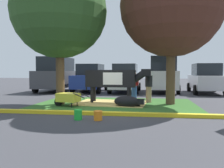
# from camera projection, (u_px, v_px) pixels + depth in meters

# --- Properties ---
(ground_plane) EXTENTS (80.00, 80.00, 0.00)m
(ground_plane) POSITION_uv_depth(u_px,v_px,m) (101.00, 110.00, 9.35)
(ground_plane) COLOR #38383D
(grass_island) EXTENTS (7.19, 5.06, 0.02)m
(grass_island) POSITION_uv_depth(u_px,v_px,m) (115.00, 104.00, 10.90)
(grass_island) COLOR #2D5B23
(grass_island) RESTS_ON ground
(curb_yellow) EXTENTS (8.39, 0.24, 0.12)m
(curb_yellow) POSITION_uv_depth(u_px,v_px,m) (105.00, 113.00, 8.25)
(curb_yellow) COLOR yellow
(curb_yellow) RESTS_ON ground
(hay_bedding) EXTENTS (3.42, 2.71, 0.04)m
(hay_bedding) POSITION_uv_depth(u_px,v_px,m) (111.00, 103.00, 11.18)
(hay_bedding) COLOR tan
(hay_bedding) RESTS_ON ground
(shade_tree_left) EXTENTS (4.25, 4.25, 6.33)m
(shade_tree_left) POSITION_uv_depth(u_px,v_px,m) (59.00, 11.00, 10.67)
(shade_tree_left) COLOR #4C3823
(shade_tree_left) RESTS_ON ground
(shade_tree_right) EXTENTS (4.62, 4.62, 6.77)m
(shade_tree_right) POSITION_uv_depth(u_px,v_px,m) (172.00, 5.00, 10.64)
(shade_tree_right) COLOR #4C3823
(shade_tree_right) RESTS_ON ground
(cow_holstein) EXTENTS (3.14, 0.78, 1.61)m
(cow_holstein) POSITION_uv_depth(u_px,v_px,m) (113.00, 79.00, 11.30)
(cow_holstein) COLOR black
(cow_holstein) RESTS_ON ground
(calf_lying) EXTENTS (1.33, 0.67, 0.48)m
(calf_lying) POSITION_uv_depth(u_px,v_px,m) (128.00, 102.00, 10.06)
(calf_lying) COLOR black
(calf_lying) RESTS_ON ground
(person_handler) EXTENTS (0.47, 0.34, 1.52)m
(person_handler) POSITION_uv_depth(u_px,v_px,m) (134.00, 85.00, 12.19)
(person_handler) COLOR #23478C
(person_handler) RESTS_ON ground
(person_visitor_near) EXTENTS (0.34, 0.52, 1.52)m
(person_visitor_near) POSITION_uv_depth(u_px,v_px,m) (149.00, 86.00, 11.43)
(person_visitor_near) COLOR #9E7F5B
(person_visitor_near) RESTS_ON ground
(wheelbarrow) EXTENTS (1.62, 0.86, 0.63)m
(wheelbarrow) POSITION_uv_depth(u_px,v_px,m) (68.00, 98.00, 10.19)
(wheelbarrow) COLOR gold
(wheelbarrow) RESTS_ON ground
(bucket_green) EXTENTS (0.28, 0.28, 0.32)m
(bucket_green) POSITION_uv_depth(u_px,v_px,m) (78.00, 114.00, 7.47)
(bucket_green) COLOR green
(bucket_green) RESTS_ON ground
(bucket_orange) EXTENTS (0.29, 0.29, 0.29)m
(bucket_orange) POSITION_uv_depth(u_px,v_px,m) (98.00, 115.00, 7.40)
(bucket_orange) COLOR orange
(bucket_orange) RESTS_ON ground
(suv_dark_grey) EXTENTS (2.22, 4.65, 2.52)m
(suv_dark_grey) POSITION_uv_depth(u_px,v_px,m) (57.00, 74.00, 17.82)
(suv_dark_grey) COLOR #3D3D42
(suv_dark_grey) RESTS_ON ground
(sedan_blue) EXTENTS (2.11, 4.45, 2.02)m
(sedan_blue) POSITION_uv_depth(u_px,v_px,m) (91.00, 78.00, 17.53)
(sedan_blue) COLOR navy
(sedan_blue) RESTS_ON ground
(hatchback_white) EXTENTS (2.11, 4.45, 2.02)m
(hatchback_white) POSITION_uv_depth(u_px,v_px,m) (125.00, 78.00, 17.22)
(hatchback_white) COLOR silver
(hatchback_white) RESTS_ON ground
(suv_black) EXTENTS (2.22, 4.65, 2.52)m
(suv_black) POSITION_uv_depth(u_px,v_px,m) (163.00, 74.00, 17.16)
(suv_black) COLOR silver
(suv_black) RESTS_ON ground
(sedan_silver) EXTENTS (2.11, 4.45, 2.02)m
(sedan_silver) POSITION_uv_depth(u_px,v_px,m) (206.00, 79.00, 16.36)
(sedan_silver) COLOR silver
(sedan_silver) RESTS_ON ground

